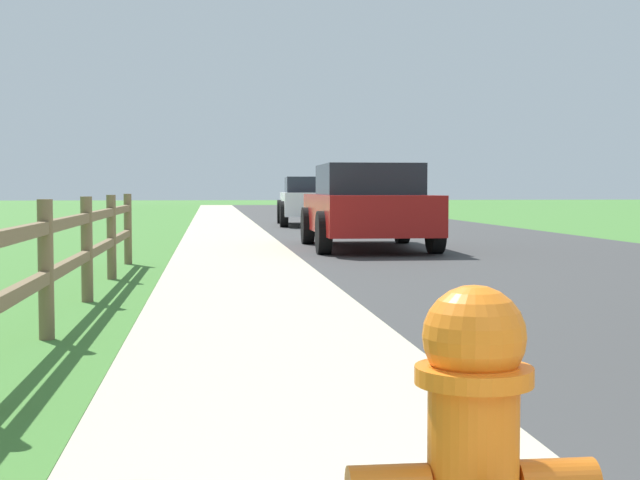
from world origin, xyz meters
name	(u,v)px	position (x,y,z in m)	size (l,w,h in m)	color
ground_plane	(262,228)	(0.00, 25.00, 0.00)	(120.00, 120.00, 0.00)	#427933
road_asphalt	(376,225)	(3.50, 27.00, 0.00)	(7.00, 66.00, 0.01)	#393939
curb_concrete	(154,226)	(-3.00, 27.00, 0.00)	(6.00, 66.00, 0.01)	#BFB698
grass_verge	(101,226)	(-4.50, 27.00, 0.01)	(5.00, 66.00, 0.00)	#427933
rail_fence	(46,258)	(-2.56, 6.77, 0.59)	(0.11, 13.27, 1.01)	brown
parked_suv_red	(367,206)	(1.41, 16.40, 0.77)	(2.14, 4.64, 1.51)	maroon
parked_car_white	(313,200)	(1.62, 27.00, 0.74)	(2.19, 4.52, 1.42)	white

